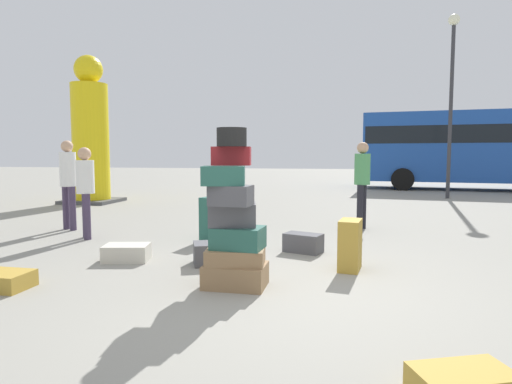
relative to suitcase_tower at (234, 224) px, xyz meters
name	(u,v)px	position (x,y,z in m)	size (l,w,h in m)	color
ground_plane	(273,293)	(0.46, -0.18, -0.69)	(80.00, 80.00, 0.00)	gray
suitcase_tower	(234,224)	(0.00, 0.00, 0.00)	(0.68, 0.74, 1.74)	olive
suitcase_tan_right_side	(350,245)	(1.28, 0.93, -0.37)	(0.25, 0.44, 0.64)	#B28C33
suitcase_charcoal_behind_tower	(215,253)	(-0.48, 0.92, -0.55)	(0.55, 0.40, 0.29)	#4C4C51
suitcase_tan_foreground_far	(463,384)	(1.86, -1.93, -0.60)	(0.59, 0.34, 0.18)	#B28C33
suitcase_teal_upright_blue	(213,219)	(-0.93, 2.44, -0.32)	(0.30, 0.40, 0.74)	#26594C
suitcase_charcoal_white_trunk	(303,243)	(0.63, 1.83, -0.55)	(0.54, 0.31, 0.28)	#4C4C51
suitcase_cream_foreground_near	(127,253)	(-1.71, 0.86, -0.58)	(0.60, 0.40, 0.22)	beige
person_bearded_onlooker	(362,177)	(1.58, 4.04, 0.32)	(0.30, 0.33, 1.69)	black
person_tourist_with_camera	(68,177)	(-3.95, 2.96, 0.34)	(0.32, 0.30, 1.71)	#3F334C
person_passerby_in_red	(85,184)	(-3.14, 2.22, 0.25)	(0.30, 0.30, 1.57)	#3F334C
yellow_dummy_statue	(91,138)	(-6.16, 7.45, 1.26)	(1.49, 1.49, 4.36)	yellow
parked_bus	(480,145)	(6.82, 14.61, 1.14)	(9.37, 3.72, 3.15)	#1E4CA5
lamp_post	(452,79)	(4.71, 10.71, 3.19)	(0.36, 0.36, 5.92)	#333338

